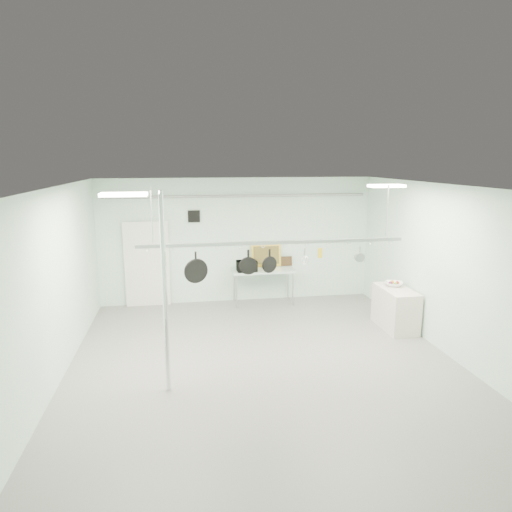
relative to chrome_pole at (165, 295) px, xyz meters
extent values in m
plane|color=gray|center=(1.70, 0.60, -1.60)|extent=(8.00, 8.00, 0.00)
cube|color=silver|center=(1.70, 0.60, 1.59)|extent=(7.00, 8.00, 0.02)
cube|color=silver|center=(1.70, 4.59, 0.00)|extent=(7.00, 0.02, 3.20)
cube|color=silver|center=(5.19, 0.60, 0.00)|extent=(0.02, 8.00, 3.20)
cube|color=silver|center=(-0.60, 4.54, -0.55)|extent=(1.10, 0.10, 2.20)
cube|color=black|center=(0.60, 4.57, 0.65)|extent=(0.30, 0.04, 0.30)
cylinder|color=gray|center=(1.70, 4.50, 1.15)|extent=(6.60, 0.07, 0.07)
cylinder|color=silver|center=(0.00, 0.00, 0.00)|extent=(0.08, 0.08, 3.20)
cube|color=silver|center=(2.30, 4.20, -0.72)|extent=(1.60, 0.70, 0.05)
cylinder|color=#B7B7BC|center=(1.58, 3.92, -1.17)|extent=(0.04, 0.04, 0.86)
cylinder|color=#B7B7BC|center=(1.58, 4.48, -1.17)|extent=(0.04, 0.04, 0.86)
cylinder|color=#B7B7BC|center=(3.02, 3.92, -1.17)|extent=(0.04, 0.04, 0.86)
cylinder|color=#B7B7BC|center=(3.02, 4.48, -1.17)|extent=(0.04, 0.04, 0.86)
cube|color=beige|center=(4.85, 2.00, -1.15)|extent=(0.60, 1.20, 0.90)
cube|color=#B7B7BC|center=(1.90, 0.90, 0.60)|extent=(4.80, 0.06, 0.06)
cylinder|color=#B7B7BC|center=(-0.20, 0.90, 1.10)|extent=(0.02, 0.02, 0.94)
cylinder|color=#B7B7BC|center=(4.00, 0.90, 1.10)|extent=(0.02, 0.02, 0.94)
cube|color=white|center=(-0.50, -0.20, 1.56)|extent=(0.65, 0.30, 0.05)
cube|color=white|center=(4.10, 1.20, 1.56)|extent=(0.65, 0.30, 0.05)
imported|color=black|center=(1.86, 4.07, -0.56)|extent=(0.51, 0.37, 0.27)
cylinder|color=white|center=(2.40, 4.17, -0.59)|extent=(0.18, 0.18, 0.20)
cube|color=gold|center=(2.43, 4.50, -0.41)|extent=(0.78, 0.14, 0.58)
cube|color=#332212|center=(2.97, 4.50, -0.57)|extent=(0.30, 0.09, 0.25)
imported|color=white|center=(4.88, 2.21, -0.65)|extent=(0.50, 0.50, 0.09)
camera|label=1|loc=(0.30, -6.89, 2.05)|focal=32.00mm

